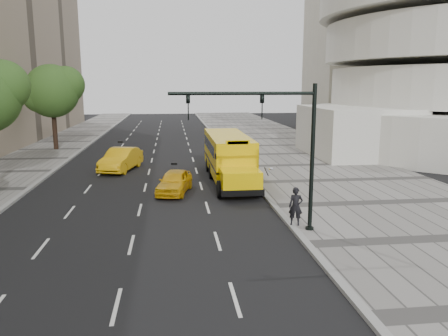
{
  "coord_description": "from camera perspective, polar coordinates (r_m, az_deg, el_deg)",
  "views": [
    {
      "loc": [
        0.71,
        -27.04,
        6.36
      ],
      "look_at": [
        3.5,
        -4.0,
        1.9
      ],
      "focal_mm": 35.0,
      "sensor_mm": 36.0,
      "label": 1
    }
  ],
  "objects": [
    {
      "name": "taxi_near",
      "position": [
        26.02,
        -6.48,
        -1.78
      ],
      "size": [
        2.52,
        4.29,
        1.37
      ],
      "primitive_type": "imported",
      "rotation": [
        0.0,
        0.0,
        -0.24
      ],
      "color": "gold",
      "rests_on": "ground"
    },
    {
      "name": "curb_museum",
      "position": [
        28.26,
        4.06,
        -2.0
      ],
      "size": [
        0.3,
        140.0,
        0.15
      ],
      "primitive_type": "cube",
      "color": "gray",
      "rests_on": "ground"
    },
    {
      "name": "tree_c",
      "position": [
        45.21,
        -21.43,
        9.39
      ],
      "size": [
        5.67,
        5.04,
        8.24
      ],
      "color": "black",
      "rests_on": "ground"
    },
    {
      "name": "sidewalk_museum",
      "position": [
        29.96,
        15.41,
        -1.62
      ],
      "size": [
        12.0,
        140.0,
        0.15
      ],
      "primitive_type": "cube",
      "color": "gray",
      "rests_on": "ground"
    },
    {
      "name": "ground",
      "position": [
        27.78,
        -8.19,
        -2.47
      ],
      "size": [
        140.0,
        140.0,
        0.0
      ],
      "primitive_type": "plane",
      "color": "black",
      "rests_on": "ground"
    },
    {
      "name": "traffic_signal",
      "position": [
        18.29,
        7.35,
        3.67
      ],
      "size": [
        6.18,
        0.36,
        6.4
      ],
      "color": "black",
      "rests_on": "ground"
    },
    {
      "name": "school_bus",
      "position": [
        29.45,
        0.58,
        1.9
      ],
      "size": [
        2.96,
        11.56,
        3.19
      ],
      "color": "#F8C803",
      "rests_on": "ground"
    },
    {
      "name": "taxi_far",
      "position": [
        33.51,
        -13.3,
        1.1
      ],
      "size": [
        3.03,
        5.37,
        1.67
      ],
      "primitive_type": "imported",
      "rotation": [
        0.0,
        0.0,
        -0.26
      ],
      "color": "gold",
      "rests_on": "ground"
    },
    {
      "name": "curb_far",
      "position": [
        29.09,
        -24.16,
        -2.57
      ],
      "size": [
        0.3,
        140.0,
        0.15
      ],
      "primitive_type": "cube",
      "color": "gray",
      "rests_on": "ground"
    },
    {
      "name": "guggenheim",
      "position": [
        54.29,
        26.33,
        17.44
      ],
      "size": [
        33.2,
        42.2,
        35.0
      ],
      "color": "silver",
      "rests_on": "ground"
    },
    {
      "name": "pedestrian",
      "position": [
        19.79,
        9.35,
        -4.96
      ],
      "size": [
        0.72,
        0.58,
        1.72
      ],
      "primitive_type": "imported",
      "rotation": [
        0.0,
        0.0,
        -0.3
      ],
      "color": "black",
      "rests_on": "sidewalk_museum"
    }
  ]
}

